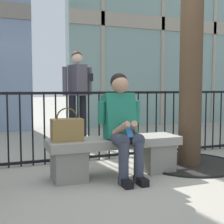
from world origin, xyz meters
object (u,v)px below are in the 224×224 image
(seated_person_with_phone, at_px, (122,122))
(handbag_on_bench, at_px, (67,129))
(bystander_at_railing, at_px, (77,90))
(stone_bench, at_px, (115,153))

(seated_person_with_phone, height_order, handbag_on_bench, seated_person_with_phone)
(seated_person_with_phone, distance_m, bystander_at_railing, 2.33)
(seated_person_with_phone, relative_size, handbag_on_bench, 3.24)
(seated_person_with_phone, xyz_separation_m, bystander_at_railing, (0.09, 2.31, 0.35))
(stone_bench, xyz_separation_m, handbag_on_bench, (-0.58, -0.01, 0.31))
(seated_person_with_phone, distance_m, handbag_on_bench, 0.63)
(handbag_on_bench, xyz_separation_m, bystander_at_railing, (0.70, 2.19, 0.42))
(handbag_on_bench, bearing_deg, bystander_at_railing, 72.21)
(handbag_on_bench, height_order, bystander_at_railing, bystander_at_railing)
(stone_bench, relative_size, seated_person_with_phone, 1.32)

